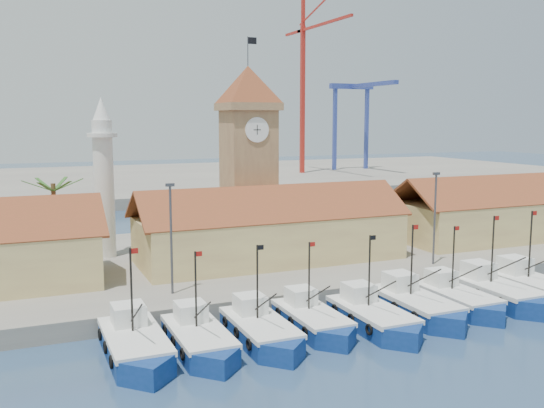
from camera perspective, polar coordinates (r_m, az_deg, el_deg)
name	(u,v)px	position (r m, az deg, el deg)	size (l,w,h in m)	color
ground	(379,339)	(44.93, 10.01, -12.41)	(400.00, 400.00, 0.00)	navy
quay	(256,259)	(65.27, -1.56, -5.15)	(140.00, 32.00, 1.50)	gray
terminal	(122,182)	(147.73, -13.89, 2.06)	(240.00, 80.00, 2.00)	gray
boat_0	(136,348)	(41.55, -12.70, -13.04)	(3.69, 10.10, 7.64)	navy
boat_1	(200,342)	(42.02, -6.77, -12.73)	(3.45, 9.44, 7.15)	navy
boat_2	(262,333)	(43.32, -0.94, -12.02)	(3.49, 9.56, 7.23)	navy
boat_3	(314,322)	(45.65, 3.96, -11.01)	(3.35, 9.19, 6.95)	navy
boat_4	(375,319)	(46.63, 9.65, -10.64)	(3.56, 9.76, 7.38)	navy
boat_5	(417,307)	(49.95, 13.53, -9.44)	(3.72, 10.19, 7.71)	navy
boat_6	(459,301)	(52.77, 17.16, -8.69)	(3.49, 9.56, 7.23)	navy
boat_7	(498,294)	(55.50, 20.54, -7.96)	(3.79, 10.38, 7.85)	navy
boat_8	(536,289)	(58.22, 23.63, -7.36)	(3.89, 10.67, 8.07)	navy
hall_center	(270,235)	(60.97, -0.19, -2.98)	(27.04, 10.13, 7.61)	#E2CD7C
hall_right	(513,216)	(78.93, 21.75, -1.04)	(31.20, 10.13, 7.61)	#E2CD7C
clock_tower	(248,153)	(65.53, -2.24, 4.81)	(5.80, 5.80, 22.70)	#A88556
minaret	(104,177)	(63.97, -15.56, 2.44)	(3.00, 3.00, 16.30)	silver
palm_tree	(55,217)	(61.95, -19.78, -1.15)	(5.60, 5.03, 8.39)	brown
lamp_posts	(310,223)	(53.58, 3.63, -1.81)	(80.70, 0.25, 9.03)	#3F3F44
crane_red_right	(305,76)	(154.80, 3.16, 11.94)	(1.00, 34.00, 43.74)	#B2231B
gantry	(358,103)	(165.53, 8.07, 9.42)	(13.00, 22.00, 23.20)	#324299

